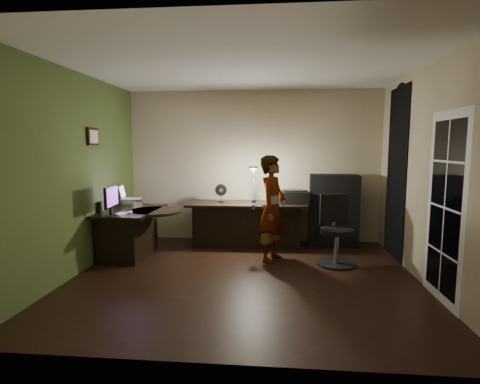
# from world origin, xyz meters

# --- Properties ---
(floor) EXTENTS (4.50, 4.00, 0.01)m
(floor) POSITION_xyz_m (0.00, 0.00, -0.01)
(floor) COLOR black
(floor) RESTS_ON ground
(ceiling) EXTENTS (4.50, 4.00, 0.01)m
(ceiling) POSITION_xyz_m (0.00, 0.00, 2.71)
(ceiling) COLOR silver
(ceiling) RESTS_ON floor
(wall_back) EXTENTS (4.50, 0.01, 2.70)m
(wall_back) POSITION_xyz_m (0.00, 2.00, 1.35)
(wall_back) COLOR tan
(wall_back) RESTS_ON floor
(wall_front) EXTENTS (4.50, 0.01, 2.70)m
(wall_front) POSITION_xyz_m (0.00, -2.00, 1.35)
(wall_front) COLOR tan
(wall_front) RESTS_ON floor
(wall_left) EXTENTS (0.01, 4.00, 2.70)m
(wall_left) POSITION_xyz_m (-2.25, 0.00, 1.35)
(wall_left) COLOR tan
(wall_left) RESTS_ON floor
(wall_right) EXTENTS (0.01, 4.00, 2.70)m
(wall_right) POSITION_xyz_m (2.25, 0.00, 1.35)
(wall_right) COLOR tan
(wall_right) RESTS_ON floor
(green_wall_overlay) EXTENTS (0.00, 4.00, 2.70)m
(green_wall_overlay) POSITION_xyz_m (-2.24, 0.00, 1.35)
(green_wall_overlay) COLOR #485D2A
(green_wall_overlay) RESTS_ON floor
(arched_doorway) EXTENTS (0.01, 0.90, 2.60)m
(arched_doorway) POSITION_xyz_m (2.24, 1.15, 1.30)
(arched_doorway) COLOR black
(arched_doorway) RESTS_ON floor
(french_door) EXTENTS (0.02, 0.92, 2.10)m
(french_door) POSITION_xyz_m (2.24, -0.55, 1.05)
(french_door) COLOR white
(french_door) RESTS_ON floor
(framed_picture) EXTENTS (0.04, 0.30, 0.25)m
(framed_picture) POSITION_xyz_m (-2.22, 0.45, 1.85)
(framed_picture) COLOR black
(framed_picture) RESTS_ON wall_left
(desk_left) EXTENTS (0.80, 1.28, 0.73)m
(desk_left) POSITION_xyz_m (-1.83, 0.80, 0.37)
(desk_left) COLOR black
(desk_left) RESTS_ON floor
(desk_right) EXTENTS (2.03, 0.75, 0.75)m
(desk_right) POSITION_xyz_m (-0.09, 1.54, 0.38)
(desk_right) COLOR black
(desk_right) RESTS_ON floor
(cabinet) EXTENTS (0.84, 0.46, 1.23)m
(cabinet) POSITION_xyz_m (1.41, 1.73, 0.62)
(cabinet) COLOR black
(cabinet) RESTS_ON floor
(laptop_stand) EXTENTS (0.32, 0.29, 0.11)m
(laptop_stand) POSITION_xyz_m (-1.99, 1.25, 0.78)
(laptop_stand) COLOR silver
(laptop_stand) RESTS_ON desk_left
(laptop) EXTENTS (0.38, 0.36, 0.23)m
(laptop) POSITION_xyz_m (-1.99, 1.25, 0.95)
(laptop) COLOR silver
(laptop) RESTS_ON laptop_stand
(monitor) EXTENTS (0.13, 0.48, 0.31)m
(monitor) POSITION_xyz_m (-1.94, 0.31, 0.88)
(monitor) COLOR black
(monitor) RESTS_ON desk_left
(mouse) EXTENTS (0.08, 0.11, 0.04)m
(mouse) POSITION_xyz_m (-1.73, 0.53, 0.74)
(mouse) COLOR silver
(mouse) RESTS_ON desk_left
(phone) EXTENTS (0.09, 0.13, 0.01)m
(phone) POSITION_xyz_m (-1.64, 0.79, 0.73)
(phone) COLOR black
(phone) RESTS_ON desk_left
(pen) EXTENTS (0.06, 0.12, 0.01)m
(pen) POSITION_xyz_m (-1.75, 0.39, 0.73)
(pen) COLOR black
(pen) RESTS_ON desk_left
(speaker) EXTENTS (0.09, 0.09, 0.17)m
(speaker) POSITION_xyz_m (-2.19, 0.51, 0.81)
(speaker) COLOR black
(speaker) RESTS_ON desk_left
(notepad) EXTENTS (0.22, 0.27, 0.01)m
(notepad) POSITION_xyz_m (-1.86, 0.46, 0.73)
(notepad) COLOR silver
(notepad) RESTS_ON desk_left
(desk_fan) EXTENTS (0.22, 0.15, 0.31)m
(desk_fan) POSITION_xyz_m (-0.53, 1.58, 0.91)
(desk_fan) COLOR black
(desk_fan) RESTS_ON desk_right
(headphones) EXTENTS (0.22, 0.15, 0.10)m
(headphones) POSITION_xyz_m (0.15, 0.89, 0.81)
(headphones) COLOR navy
(headphones) RESTS_ON desk_right
(printer) EXTENTS (0.51, 0.41, 0.22)m
(printer) POSITION_xyz_m (0.71, 1.60, 0.87)
(printer) COLOR black
(printer) RESTS_ON desk_right
(desk_lamp) EXTENTS (0.20, 0.32, 0.68)m
(desk_lamp) POSITION_xyz_m (0.04, 1.51, 1.10)
(desk_lamp) COLOR black
(desk_lamp) RESTS_ON desk_right
(office_chair) EXTENTS (0.60, 0.60, 1.01)m
(office_chair) POSITION_xyz_m (1.29, 0.63, 0.50)
(office_chair) COLOR black
(office_chair) RESTS_ON floor
(person) EXTENTS (0.55, 0.66, 1.58)m
(person) POSITION_xyz_m (0.36, 0.76, 0.79)
(person) COLOR #D8A88C
(person) RESTS_ON floor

